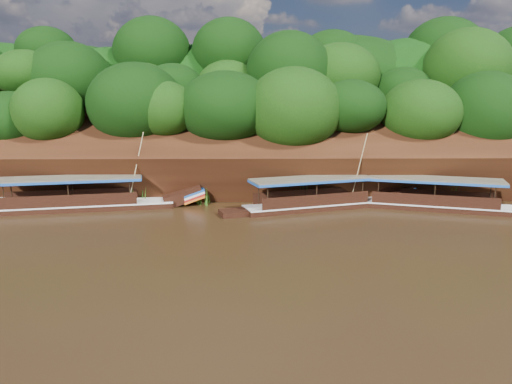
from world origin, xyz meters
The scene contains 6 objects.
ground centered at (0.00, 0.00, 0.00)m, with size 160.00×160.00×0.00m, color black.
riverbank centered at (-0.01, 22.73, 1.89)m, with size 120.00×30.06×19.40m.
boat_0 centered at (12.02, 6.82, 0.53)m, with size 14.45×6.19×6.61m.
boat_1 centered at (2.77, 7.83, 0.54)m, with size 13.72×6.05×6.10m.
boat_2 centered at (-14.84, 7.76, 0.56)m, with size 15.75×4.94×6.14m.
reeds centered at (-3.25, 9.53, 0.83)m, with size 50.23×2.35×1.80m.
Camera 1 is at (-3.29, -28.89, 8.70)m, focal length 35.00 mm.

